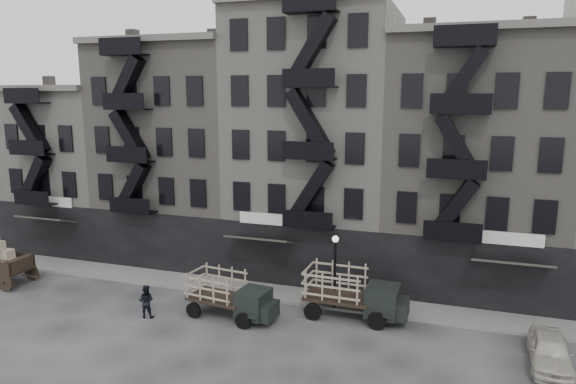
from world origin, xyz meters
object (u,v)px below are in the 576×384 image
(stake_truck_east, at_px, (353,290))
(car_east, at_px, (550,351))
(pedestrian_mid, at_px, (146,301))
(stake_truck_west, at_px, (230,292))

(stake_truck_east, relative_size, car_east, 1.31)
(stake_truck_east, height_order, pedestrian_mid, stake_truck_east)
(car_east, xyz_separation_m, pedestrian_mid, (-19.81, -1.19, 0.18))
(stake_truck_west, xyz_separation_m, pedestrian_mid, (-4.27, -1.43, -0.51))
(stake_truck_east, distance_m, pedestrian_mid, 11.10)
(stake_truck_west, distance_m, car_east, 15.55)
(stake_truck_east, relative_size, pedestrian_mid, 3.06)
(car_east, bearing_deg, pedestrian_mid, -173.83)
(pedestrian_mid, bearing_deg, car_east, 172.29)
(car_east, bearing_deg, stake_truck_west, -178.17)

